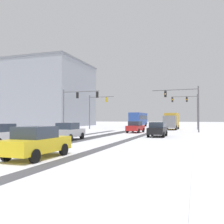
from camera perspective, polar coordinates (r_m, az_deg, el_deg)
The scene contains 17 objects.
wheel_track_left_lane at distance 22.48m, azimuth 2.87°, elevation -6.65°, with size 0.88×36.32×0.01m, color #4C4C51.
wheel_track_right_lane at distance 24.19m, azimuth -8.10°, elevation -6.27°, with size 0.87×36.32×0.01m, color #4C4C51.
wheel_track_center at distance 25.24m, azimuth -12.57°, elevation -6.05°, with size 1.05×36.32×0.01m, color #4C4C51.
wheel_track_oncoming at distance 23.85m, azimuth -6.37°, elevation -6.35°, with size 0.97×36.32×0.01m, color #4C4C51.
sidewalk_kerb_right at distance 20.10m, azimuth 23.89°, elevation -6.98°, with size 4.00×36.32×0.12m, color white.
traffic_signal_far_left at distance 47.56m, azimuth -3.70°, elevation 1.33°, with size 5.11×0.48×6.50m.
traffic_signal_near_right at distance 36.29m, azimuth 16.33°, elevation 2.41°, with size 6.50×0.56×6.50m.
traffic_signal_near_left at distance 38.34m, azimuth -8.32°, elevation 2.43°, with size 5.93×0.49×6.50m.
traffic_signal_far_right at distance 48.11m, azimuth 17.07°, elevation 1.63°, with size 4.81×0.44×6.50m.
car_red_lead at distance 35.74m, azimuth 5.38°, elevation -3.43°, with size 2.02×4.19×1.62m.
car_black_second at distance 28.19m, azimuth 10.37°, elevation -3.93°, with size 1.86×4.11×1.62m.
car_silver_third at distance 23.91m, azimuth -9.97°, elevation -4.37°, with size 1.91×4.14×1.62m.
car_white_fourth at distance 20.95m, azimuth -24.14°, elevation -4.67°, with size 1.99×4.18×1.62m.
car_yellow_cab_fifth at distance 13.38m, azimuth -16.86°, elevation -6.61°, with size 1.90×4.13×1.62m.
bus_oncoming at distance 61.23m, azimuth 6.10°, elevation -1.52°, with size 2.81×11.04×3.38m.
box_truck_delivery at distance 46.94m, azimuth 13.45°, elevation -1.93°, with size 2.40×7.44×3.02m.
office_building_far_left_block at distance 71.07m, azimuth -13.84°, elevation 3.94°, with size 18.97×20.89×17.40m.
Camera 1 is at (9.40, -5.06, 2.03)m, focal length 39.94 mm.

